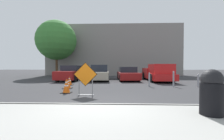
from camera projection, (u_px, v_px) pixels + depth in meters
The scene contains 17 objects.
ground_plane at pixel (112, 80), 15.02m from camera, with size 96.00×96.00×0.00m, color #333335.
sidewalk_strip at pixel (93, 122), 3.57m from camera, with size 29.03×2.92×0.14m.
curb_lip at pixel (100, 106), 5.03m from camera, with size 29.03×0.20×0.14m.
road_closed_sign at pixel (85, 77), 7.24m from camera, with size 1.16×0.20×1.60m.
traffic_cone_nearest at pixel (66, 86), 7.86m from camera, with size 0.51×0.51×0.77m.
traffic_cone_second at pixel (68, 84), 9.48m from camera, with size 0.54×0.54×0.60m.
traffic_cone_third at pixel (70, 81), 11.14m from camera, with size 0.49×0.49×0.66m.
parked_car_nearest at pixel (72, 73), 15.04m from camera, with size 2.06×4.65×1.49m.
parked_car_second at pixel (100, 73), 14.88m from camera, with size 2.04×4.33×1.55m.
parked_car_third at pixel (128, 74), 15.19m from camera, with size 2.15×4.52×1.36m.
pickup_truck at pixel (158, 73), 14.25m from camera, with size 2.12×5.59×1.61m.
trash_bin at pixel (212, 92), 3.88m from camera, with size 0.56×0.56×1.19m.
bollard_nearest at pixel (149, 79), 10.36m from camera, with size 0.12×0.12×0.96m.
bollard_second at pixel (173, 79), 10.29m from camera, with size 0.12×0.12×1.07m.
bollard_third at pixel (198, 80), 10.24m from camera, with size 0.12×0.12×0.88m.
building_facade_backdrop at pixel (113, 51), 24.92m from camera, with size 20.83×5.00×7.82m.
street_tree_behind_lot at pixel (56, 40), 20.48m from camera, with size 5.41×5.41×7.69m.
Camera 1 is at (0.59, -4.98, 1.40)m, focal length 24.00 mm.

